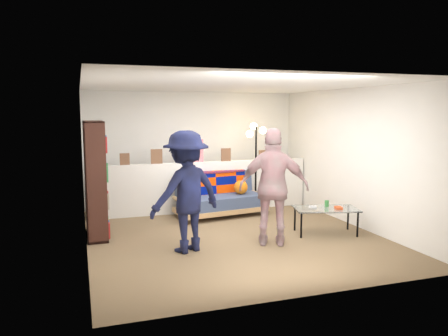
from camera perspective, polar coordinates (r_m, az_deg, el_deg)
name	(u,v)px	position (r m, az deg, el deg)	size (l,w,h in m)	color
ground	(232,235)	(7.18, 1.02, -8.74)	(5.00, 5.00, 0.00)	brown
room_shell	(223,131)	(7.35, -0.18, 4.88)	(4.60, 5.05, 2.45)	silver
half_wall_ledge	(202,187)	(8.74, -2.90, -2.46)	(4.45, 0.15, 1.00)	silver
ledge_decor	(191,153)	(8.57, -4.36, 1.90)	(2.97, 0.02, 0.45)	brown
futon_sofa	(220,198)	(8.43, -0.47, -3.90)	(1.81, 1.05, 0.73)	tan
bookshelf	(95,183)	(7.22, -16.47, -1.94)	(0.31, 0.92, 1.85)	black
coffee_table	(326,210)	(7.35, 13.20, -5.34)	(1.12, 0.80, 0.53)	black
floor_lamp	(255,149)	(8.83, 4.13, 2.56)	(0.41, 0.33, 1.77)	black
person_left	(186,192)	(6.22, -4.97, -3.09)	(1.12, 0.64, 1.73)	black
person_right	(274,187)	(6.52, 6.51, -2.50)	(1.03, 0.43, 1.76)	#CF8690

